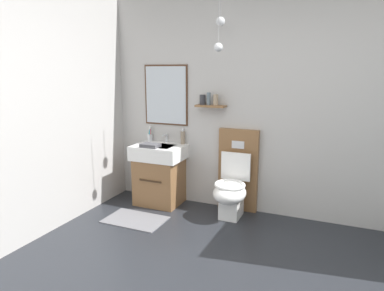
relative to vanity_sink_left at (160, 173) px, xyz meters
name	(u,v)px	position (x,y,z in m)	size (l,w,h in m)	color
wall_back	(287,104)	(1.49, 0.27, 0.91)	(4.60, 0.62, 2.62)	#B7B5B2
bath_mat	(135,220)	(0.00, -0.60, -0.39)	(0.68, 0.44, 0.01)	slate
vanity_sink_left	(160,173)	(0.00, 0.00, 0.00)	(0.62, 0.50, 0.76)	brown
tap_on_left_sink	(166,137)	(0.00, 0.18, 0.43)	(0.03, 0.13, 0.11)	silver
toilet	(234,184)	(0.98, 0.01, -0.02)	(0.48, 0.62, 1.00)	brown
toothbrush_cup	(150,137)	(-0.23, 0.17, 0.42)	(0.07, 0.07, 0.20)	silver
soap_dispenser	(183,137)	(0.24, 0.18, 0.45)	(0.06, 0.06, 0.20)	gray
folded_hand_towel	(150,145)	(-0.04, -0.15, 0.38)	(0.22, 0.16, 0.04)	#47474C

